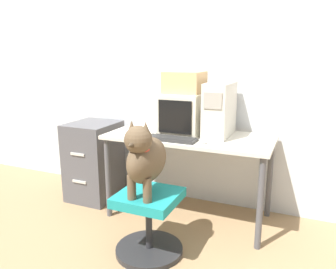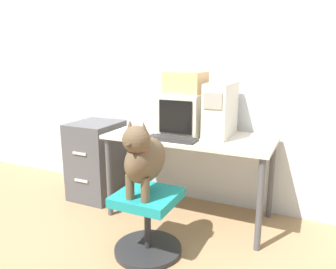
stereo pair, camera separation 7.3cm
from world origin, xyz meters
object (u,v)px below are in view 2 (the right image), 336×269
at_px(pc_tower, 221,110).
at_px(filing_cabinet, 96,160).
at_px(crt_monitor, 185,113).
at_px(dog, 144,157).
at_px(cardboard_box, 186,82).
at_px(office_chair, 148,221).
at_px(keyboard, 171,139).

xyz_separation_m(pc_tower, filing_cabinet, (-1.30, -0.08, -0.61)).
bearing_deg(crt_monitor, dog, -88.87).
bearing_deg(cardboard_box, crt_monitor, -90.00).
bearing_deg(crt_monitor, office_chair, -88.81).
bearing_deg(cardboard_box, dog, -88.88).
relative_size(office_chair, dog, 0.91).
distance_m(crt_monitor, office_chair, 1.04).
bearing_deg(filing_cabinet, cardboard_box, 5.03).
bearing_deg(dog, filing_cabinet, 143.40).
distance_m(crt_monitor, dog, 0.83).
xyz_separation_m(office_chair, cardboard_box, (-0.02, 0.77, 0.98)).
distance_m(pc_tower, filing_cabinet, 1.43).
bearing_deg(keyboard, pc_tower, 44.48).
xyz_separation_m(keyboard, cardboard_box, (-0.01, 0.32, 0.44)).
bearing_deg(crt_monitor, keyboard, -88.71).
bearing_deg(pc_tower, crt_monitor, 179.65).
relative_size(pc_tower, dog, 0.83).
relative_size(crt_monitor, pc_tower, 0.98).
bearing_deg(office_chair, cardboard_box, 91.18).
bearing_deg(office_chair, dog, -90.00).
bearing_deg(pc_tower, office_chair, -112.27).
bearing_deg(pc_tower, keyboard, -135.52).
bearing_deg(cardboard_box, pc_tower, -1.02).
bearing_deg(keyboard, dog, -88.98).
height_order(keyboard, office_chair, keyboard).
bearing_deg(filing_cabinet, office_chair, -34.96).
xyz_separation_m(crt_monitor, pc_tower, (0.33, -0.00, 0.05)).
bearing_deg(dog, pc_tower, 68.80).
relative_size(pc_tower, office_chair, 0.91).
distance_m(crt_monitor, pc_tower, 0.33).
height_order(pc_tower, dog, pc_tower).
xyz_separation_m(crt_monitor, office_chair, (0.02, -0.77, -0.70)).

